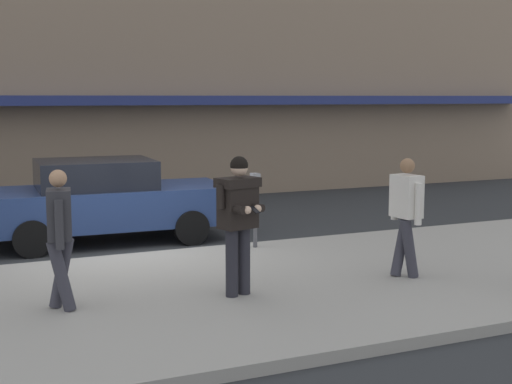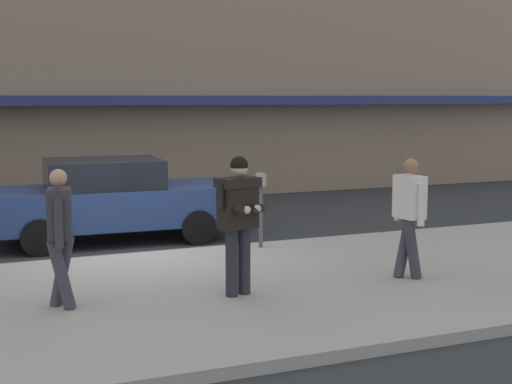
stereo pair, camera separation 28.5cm
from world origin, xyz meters
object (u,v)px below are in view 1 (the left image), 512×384
Objects in this scene: parked_sedan_mid at (103,200)px; parking_meter at (255,199)px; pedestrian_with_bag at (60,230)px; pedestrian_in_light_coat at (406,210)px; man_texting_on_phone at (238,210)px.

parked_sedan_mid is 3.60× the size of parking_meter.
pedestrian_in_light_coat is at bearing -4.89° from pedestrian_with_bag.
parked_sedan_mid is 4.89m from man_texting_on_phone.
pedestrian_in_light_coat is (3.24, -4.89, 0.32)m from parked_sedan_mid.
parked_sedan_mid is 5.87m from pedestrian_in_light_coat.
parked_sedan_mid is at bearing 71.89° from pedestrian_with_bag.
pedestrian_in_light_coat and pedestrian_with_bag have the same top height.
man_texting_on_phone is 2.54m from pedestrian_in_light_coat.
man_texting_on_phone is 2.99m from parking_meter.
man_texting_on_phone is at bearing -118.10° from parking_meter.
man_texting_on_phone is at bearing -81.64° from parked_sedan_mid.
parked_sedan_mid is 2.53× the size of man_texting_on_phone.
parked_sedan_mid is 3.04m from parking_meter.
parked_sedan_mid is at bearing 133.98° from parking_meter.
man_texting_on_phone is at bearing 178.29° from pedestrian_in_light_coat.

